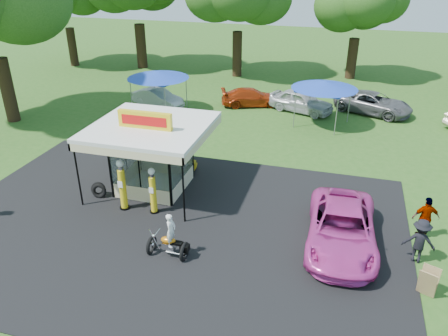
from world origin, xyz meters
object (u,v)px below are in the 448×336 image
(pink_sedan, at_px, (342,228))
(spectator_east_b, at_px, (426,218))
(motorcycle, at_px, (170,239))
(spectator_east_a, at_px, (419,241))
(gas_station_kiosk, at_px, (153,155))
(bg_car_a, at_px, (158,98))
(gas_pump_left, at_px, (122,186))
(a_frame_sign, at_px, (428,282))
(bg_car_c, at_px, (301,101))
(kiosk_car, at_px, (171,161))
(gas_pump_right, at_px, (153,192))
(bg_car_d, at_px, (373,103))
(tent_west, at_px, (158,75))
(tent_east, at_px, (325,85))
(bg_car_b, at_px, (251,97))

(pink_sedan, xyz_separation_m, spectator_east_b, (3.27, 1.52, 0.13))
(motorcycle, distance_m, spectator_east_a, 9.44)
(gas_station_kiosk, bearing_deg, bg_car_a, 112.94)
(motorcycle, relative_size, spectator_east_a, 1.08)
(motorcycle, bearing_deg, gas_pump_left, 143.33)
(gas_station_kiosk, relative_size, a_frame_sign, 5.03)
(pink_sedan, xyz_separation_m, spectator_east_a, (2.84, -0.25, 0.12))
(bg_car_a, xyz_separation_m, bg_car_c, (10.65, 1.78, 0.13))
(gas_pump_left, distance_m, bg_car_c, 17.12)
(gas_station_kiosk, distance_m, spectator_east_a, 12.34)
(a_frame_sign, bearing_deg, kiosk_car, 174.04)
(gas_pump_left, bearing_deg, gas_pump_right, 3.28)
(gas_pump_right, relative_size, bg_car_a, 0.55)
(gas_pump_left, distance_m, gas_pump_right, 1.45)
(bg_car_c, xyz_separation_m, bg_car_d, (5.12, 1.10, -0.05))
(bg_car_c, bearing_deg, tent_west, 126.42)
(tent_east, bearing_deg, a_frame_sign, -72.90)
(a_frame_sign, height_order, bg_car_c, bg_car_c)
(a_frame_sign, xyz_separation_m, spectator_east_b, (0.28, 3.65, 0.39))
(gas_station_kiosk, xyz_separation_m, gas_pump_right, (0.95, -2.20, -0.70))
(bg_car_a, relative_size, bg_car_c, 0.87)
(kiosk_car, bearing_deg, bg_car_d, -40.40)
(bg_car_a, bearing_deg, kiosk_car, -134.79)
(gas_pump_left, xyz_separation_m, kiosk_car, (0.50, 4.49, -0.72))
(kiosk_car, xyz_separation_m, bg_car_d, (10.73, 12.60, 0.28))
(motorcycle, xyz_separation_m, pink_sedan, (6.31, 2.55, 0.03))
(bg_car_b, bearing_deg, spectator_east_b, -165.52)
(motorcycle, height_order, a_frame_sign, motorcycle)
(a_frame_sign, bearing_deg, tent_west, 160.20)
(gas_pump_left, height_order, a_frame_sign, gas_pump_left)
(gas_station_kiosk, bearing_deg, spectator_east_a, -12.34)
(pink_sedan, height_order, bg_car_b, pink_sedan)
(gas_pump_right, xyz_separation_m, pink_sedan, (8.23, -0.18, -0.28))
(spectator_east_a, distance_m, tent_east, 14.91)
(gas_station_kiosk, distance_m, motorcycle, 5.79)
(kiosk_car, height_order, tent_west, tent_west)
(spectator_east_a, height_order, bg_car_c, spectator_east_a)
(bg_car_b, height_order, bg_car_c, bg_car_c)
(motorcycle, xyz_separation_m, spectator_east_b, (9.58, 4.07, 0.16))
(gas_pump_left, relative_size, bg_car_c, 0.53)
(gas_pump_left, bearing_deg, bg_car_a, 107.75)
(gas_pump_right, height_order, bg_car_d, gas_pump_right)
(gas_pump_left, relative_size, pink_sedan, 0.43)
(a_frame_sign, relative_size, bg_car_c, 0.23)
(tent_west, relative_size, tent_east, 1.01)
(tent_east, bearing_deg, gas_pump_left, -119.66)
(bg_car_d, bearing_deg, kiosk_car, 161.47)
(kiosk_car, distance_m, tent_west, 9.88)
(a_frame_sign, bearing_deg, gas_station_kiosk, -177.40)
(gas_pump_right, distance_m, a_frame_sign, 11.47)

